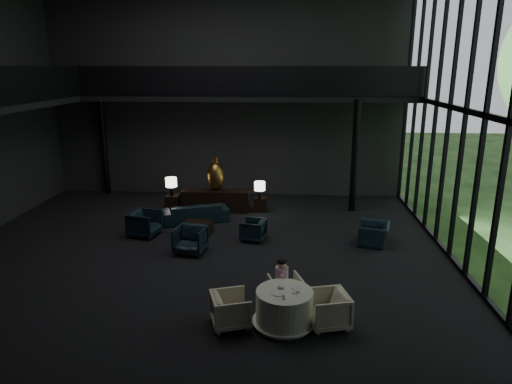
# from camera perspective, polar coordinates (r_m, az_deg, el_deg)

# --- Properties ---
(floor) EXTENTS (14.00, 12.00, 0.02)m
(floor) POSITION_cam_1_polar(r_m,az_deg,el_deg) (13.34, -6.80, -7.11)
(floor) COLOR black
(floor) RESTS_ON ground
(wall_back) EXTENTS (14.00, 0.04, 8.00)m
(wall_back) POSITION_cam_1_polar(r_m,az_deg,el_deg) (18.28, -3.70, 12.00)
(wall_back) COLOR black
(wall_back) RESTS_ON ground
(wall_front) EXTENTS (14.00, 0.04, 8.00)m
(wall_front) POSITION_cam_1_polar(r_m,az_deg,el_deg) (6.64, -17.45, 5.26)
(wall_front) COLOR black
(wall_front) RESTS_ON ground
(curtain_wall) EXTENTS (0.20, 12.00, 8.00)m
(curtain_wall) POSITION_cam_1_polar(r_m,az_deg,el_deg) (12.96, 24.79, 9.22)
(curtain_wall) COLOR black
(curtain_wall) RESTS_ON ground
(mezzanine_back) EXTENTS (12.00, 2.00, 0.25)m
(mezzanine_back) POSITION_cam_1_polar(r_m,az_deg,el_deg) (17.18, -0.77, 11.81)
(mezzanine_back) COLOR black
(mezzanine_back) RESTS_ON wall_back
(railing_left) EXTENTS (0.06, 12.00, 1.00)m
(railing_left) POSITION_cam_1_polar(r_m,az_deg,el_deg) (14.19, -28.15, 11.69)
(railing_left) COLOR black
(railing_left) RESTS_ON mezzanine_left
(railing_back) EXTENTS (12.00, 0.06, 1.00)m
(railing_back) POSITION_cam_1_polar(r_m,az_deg,el_deg) (16.16, -1.07, 13.70)
(railing_back) COLOR black
(railing_back) RESTS_ON mezzanine_back
(column_nw) EXTENTS (0.24, 0.24, 4.00)m
(column_nw) POSITION_cam_1_polar(r_m,az_deg,el_deg) (19.52, -18.49, 5.54)
(column_nw) COLOR black
(column_nw) RESTS_ON floor
(column_ne) EXTENTS (0.24, 0.24, 4.00)m
(column_ne) POSITION_cam_1_polar(r_m,az_deg,el_deg) (16.56, 12.23, 4.34)
(column_ne) COLOR black
(column_ne) RESTS_ON floor
(console) EXTENTS (2.43, 0.55, 0.77)m
(console) POSITION_cam_1_polar(r_m,az_deg,el_deg) (16.57, -5.05, -1.11)
(console) COLOR black
(console) RESTS_ON floor
(bronze_urn) EXTENTS (0.65, 0.65, 1.21)m
(bronze_urn) POSITION_cam_1_polar(r_m,az_deg,el_deg) (16.45, -5.06, 2.03)
(bronze_urn) COLOR #A26832
(bronze_urn) RESTS_ON console
(side_table_left) EXTENTS (0.50, 0.50, 0.55)m
(side_table_left) POSITION_cam_1_polar(r_m,az_deg,el_deg) (17.01, -10.32, -1.27)
(side_table_left) COLOR black
(side_table_left) RESTS_ON floor
(table_lamp_left) EXTENTS (0.41, 0.41, 0.68)m
(table_lamp_left) POSITION_cam_1_polar(r_m,az_deg,el_deg) (16.69, -10.56, 1.12)
(table_lamp_left) COLOR black
(table_lamp_left) RESTS_ON side_table_left
(side_table_right) EXTENTS (0.46, 0.46, 0.51)m
(side_table_right) POSITION_cam_1_polar(r_m,az_deg,el_deg) (16.58, 0.51, -1.52)
(side_table_right) COLOR black
(side_table_right) RESTS_ON floor
(table_lamp_right) EXTENTS (0.39, 0.39, 0.65)m
(table_lamp_right) POSITION_cam_1_polar(r_m,az_deg,el_deg) (16.14, 0.46, 0.66)
(table_lamp_right) COLOR black
(table_lamp_right) RESTS_ON side_table_right
(sofa) EXTENTS (2.39, 1.43, 0.90)m
(sofa) POSITION_cam_1_polar(r_m,az_deg,el_deg) (15.53, -7.60, -2.08)
(sofa) COLOR black
(sofa) RESTS_ON floor
(lounge_armchair_west) EXTENTS (1.05, 1.09, 0.96)m
(lounge_armchair_west) POSITION_cam_1_polar(r_m,az_deg,el_deg) (14.53, -13.78, -3.53)
(lounge_armchair_west) COLOR black
(lounge_armchair_west) RESTS_ON floor
(lounge_armchair_east) EXTENTS (0.71, 0.74, 0.65)m
(lounge_armchair_east) POSITION_cam_1_polar(r_m,az_deg,el_deg) (13.80, -0.37, -4.77)
(lounge_armchair_east) COLOR black
(lounge_armchair_east) RESTS_ON floor
(lounge_armchair_south) EXTENTS (0.99, 0.94, 0.91)m
(lounge_armchair_south) POSITION_cam_1_polar(r_m,az_deg,el_deg) (12.97, -8.22, -5.67)
(lounge_armchair_south) COLOR black
(lounge_armchair_south) RESTS_ON floor
(window_armchair) EXTENTS (0.76, 0.97, 0.75)m
(window_armchair) POSITION_cam_1_polar(r_m,az_deg,el_deg) (13.93, 14.54, -4.86)
(window_armchair) COLOR black
(window_armchair) RESTS_ON floor
(coffee_table) EXTENTS (1.01, 1.01, 0.39)m
(coffee_table) POSITION_cam_1_polar(r_m,az_deg,el_deg) (14.37, -7.53, -4.63)
(coffee_table) COLOR black
(coffee_table) RESTS_ON floor
(dining_table) EXTENTS (1.30, 1.30, 0.75)m
(dining_table) POSITION_cam_1_polar(r_m,az_deg,el_deg) (9.55, 3.54, -14.52)
(dining_table) COLOR white
(dining_table) RESTS_ON floor
(dining_chair_north) EXTENTS (0.77, 0.74, 0.63)m
(dining_chair_north) POSITION_cam_1_polar(r_m,az_deg,el_deg) (10.32, 3.70, -12.16)
(dining_chair_north) COLOR beige
(dining_chair_north) RESTS_ON floor
(dining_chair_east) EXTENTS (0.91, 0.95, 0.81)m
(dining_chair_east) POSITION_cam_1_polar(r_m,az_deg,el_deg) (9.58, 8.98, -14.06)
(dining_chair_east) COLOR beige
(dining_chair_east) RESTS_ON floor
(dining_chair_west) EXTENTS (0.88, 0.91, 0.75)m
(dining_chair_west) POSITION_cam_1_polar(r_m,az_deg,el_deg) (9.51, -3.19, -14.32)
(dining_chair_west) COLOR beige
(dining_chair_west) RESTS_ON floor
(child) EXTENTS (0.29, 0.29, 0.62)m
(child) POSITION_cam_1_polar(r_m,az_deg,el_deg) (10.13, 3.24, -9.93)
(child) COLOR #F0C3CB
(child) RESTS_ON dining_chair_north
(plate_a) EXTENTS (0.27, 0.27, 0.02)m
(plate_a) POSITION_cam_1_polar(r_m,az_deg,el_deg) (9.25, 2.76, -12.51)
(plate_a) COLOR white
(plate_a) RESTS_ON dining_table
(plate_b) EXTENTS (0.29, 0.29, 0.02)m
(plate_b) POSITION_cam_1_polar(r_m,az_deg,el_deg) (9.48, 5.11, -11.84)
(plate_b) COLOR white
(plate_b) RESTS_ON dining_table
(saucer) EXTENTS (0.19, 0.19, 0.01)m
(saucer) POSITION_cam_1_polar(r_m,az_deg,el_deg) (9.32, 4.83, -12.36)
(saucer) COLOR white
(saucer) RESTS_ON dining_table
(coffee_cup) EXTENTS (0.10, 0.10, 0.06)m
(coffee_cup) POSITION_cam_1_polar(r_m,az_deg,el_deg) (9.29, 5.27, -12.20)
(coffee_cup) COLOR white
(coffee_cup) RESTS_ON saucer
(cereal_bowl) EXTENTS (0.15, 0.15, 0.08)m
(cereal_bowl) POSITION_cam_1_polar(r_m,az_deg,el_deg) (9.44, 3.15, -11.71)
(cereal_bowl) COLOR white
(cereal_bowl) RESTS_ON dining_table
(cream_pot) EXTENTS (0.07, 0.07, 0.07)m
(cream_pot) POSITION_cam_1_polar(r_m,az_deg,el_deg) (9.06, 3.46, -13.00)
(cream_pot) COLOR #99999E
(cream_pot) RESTS_ON dining_table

